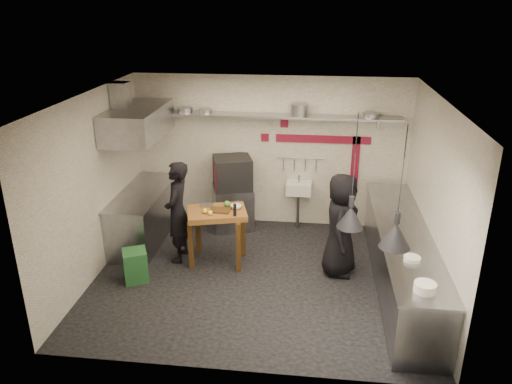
# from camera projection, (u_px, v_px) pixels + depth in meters

# --- Properties ---
(floor) EXTENTS (5.00, 5.00, 0.00)m
(floor) POSITION_uv_depth(u_px,v_px,m) (257.00, 277.00, 7.77)
(floor) COLOR black
(floor) RESTS_ON ground
(ceiling) EXTENTS (5.00, 5.00, 0.00)m
(ceiling) POSITION_uv_depth(u_px,v_px,m) (257.00, 98.00, 6.75)
(ceiling) COLOR beige
(ceiling) RESTS_ON floor
(wall_back) EXTENTS (5.00, 0.04, 2.80)m
(wall_back) POSITION_uv_depth(u_px,v_px,m) (270.00, 152.00, 9.20)
(wall_back) COLOR silver
(wall_back) RESTS_ON floor
(wall_front) EXTENTS (5.00, 0.04, 2.80)m
(wall_front) POSITION_uv_depth(u_px,v_px,m) (235.00, 266.00, 5.32)
(wall_front) COLOR silver
(wall_front) RESTS_ON floor
(wall_left) EXTENTS (0.04, 4.20, 2.80)m
(wall_left) POSITION_uv_depth(u_px,v_px,m) (93.00, 187.00, 7.54)
(wall_left) COLOR silver
(wall_left) RESTS_ON floor
(wall_right) EXTENTS (0.04, 4.20, 2.80)m
(wall_right) POSITION_uv_depth(u_px,v_px,m) (434.00, 202.00, 6.99)
(wall_right) COLOR silver
(wall_right) RESTS_ON floor
(red_band_horiz) EXTENTS (1.70, 0.02, 0.14)m
(red_band_horiz) POSITION_uv_depth(u_px,v_px,m) (323.00, 139.00, 8.98)
(red_band_horiz) COLOR maroon
(red_band_horiz) RESTS_ON wall_back
(red_band_vert) EXTENTS (0.14, 0.02, 1.10)m
(red_band_vert) POSITION_uv_depth(u_px,v_px,m) (355.00, 166.00, 9.09)
(red_band_vert) COLOR maroon
(red_band_vert) RESTS_ON wall_back
(red_tile_a) EXTENTS (0.14, 0.02, 0.14)m
(red_tile_a) POSITION_uv_depth(u_px,v_px,m) (284.00, 124.00, 8.95)
(red_tile_a) COLOR maroon
(red_tile_a) RESTS_ON wall_back
(red_tile_b) EXTENTS (0.14, 0.02, 0.14)m
(red_tile_b) POSITION_uv_depth(u_px,v_px,m) (265.00, 137.00, 9.09)
(red_tile_b) COLOR maroon
(red_tile_b) RESTS_ON wall_back
(back_shelf) EXTENTS (4.60, 0.34, 0.04)m
(back_shelf) POSITION_uv_depth(u_px,v_px,m) (270.00, 116.00, 8.77)
(back_shelf) COLOR gray
(back_shelf) RESTS_ON wall_back
(shelf_bracket_left) EXTENTS (0.04, 0.06, 0.24)m
(shelf_bracket_left) POSITION_uv_depth(u_px,v_px,m) (168.00, 117.00, 9.15)
(shelf_bracket_left) COLOR gray
(shelf_bracket_left) RESTS_ON wall_back
(shelf_bracket_mid) EXTENTS (0.04, 0.06, 0.24)m
(shelf_bracket_mid) POSITION_uv_depth(u_px,v_px,m) (271.00, 119.00, 8.95)
(shelf_bracket_mid) COLOR gray
(shelf_bracket_mid) RESTS_ON wall_back
(shelf_bracket_right) EXTENTS (0.04, 0.06, 0.24)m
(shelf_bracket_right) POSITION_uv_depth(u_px,v_px,m) (378.00, 122.00, 8.74)
(shelf_bracket_right) COLOR gray
(shelf_bracket_right) RESTS_ON wall_back
(pan_far_left) EXTENTS (0.32, 0.32, 0.09)m
(pan_far_left) POSITION_uv_depth(u_px,v_px,m) (185.00, 110.00, 8.91)
(pan_far_left) COLOR gray
(pan_far_left) RESTS_ON back_shelf
(pan_mid_left) EXTENTS (0.29, 0.29, 0.07)m
(pan_mid_left) POSITION_uv_depth(u_px,v_px,m) (206.00, 111.00, 8.88)
(pan_mid_left) COLOR gray
(pan_mid_left) RESTS_ON back_shelf
(stock_pot) EXTENTS (0.32, 0.32, 0.20)m
(stock_pot) POSITION_uv_depth(u_px,v_px,m) (300.00, 110.00, 8.67)
(stock_pot) COLOR gray
(stock_pot) RESTS_ON back_shelf
(pan_right) EXTENTS (0.29, 0.29, 0.08)m
(pan_right) POSITION_uv_depth(u_px,v_px,m) (371.00, 115.00, 8.56)
(pan_right) COLOR gray
(pan_right) RESTS_ON back_shelf
(oven_stand) EXTENTS (0.87, 0.82, 0.80)m
(oven_stand) POSITION_uv_depth(u_px,v_px,m) (233.00, 207.00, 9.33)
(oven_stand) COLOR gray
(oven_stand) RESTS_ON floor
(combi_oven) EXTENTS (0.81, 0.78, 0.58)m
(combi_oven) POSITION_uv_depth(u_px,v_px,m) (232.00, 173.00, 9.06)
(combi_oven) COLOR black
(combi_oven) RESTS_ON oven_stand
(oven_door) EXTENTS (0.54, 0.20, 0.46)m
(oven_door) POSITION_uv_depth(u_px,v_px,m) (230.00, 177.00, 8.83)
(oven_door) COLOR maroon
(oven_door) RESTS_ON combi_oven
(oven_glass) EXTENTS (0.35, 0.12, 0.34)m
(oven_glass) POSITION_uv_depth(u_px,v_px,m) (228.00, 178.00, 8.81)
(oven_glass) COLOR black
(oven_glass) RESTS_ON oven_door
(hand_sink) EXTENTS (0.46, 0.34, 0.22)m
(hand_sink) POSITION_uv_depth(u_px,v_px,m) (299.00, 188.00, 9.20)
(hand_sink) COLOR silver
(hand_sink) RESTS_ON wall_back
(sink_tap) EXTENTS (0.03, 0.03, 0.14)m
(sink_tap) POSITION_uv_depth(u_px,v_px,m) (299.00, 179.00, 9.14)
(sink_tap) COLOR gray
(sink_tap) RESTS_ON hand_sink
(sink_drain) EXTENTS (0.06, 0.06, 0.66)m
(sink_drain) POSITION_uv_depth(u_px,v_px,m) (298.00, 211.00, 9.33)
(sink_drain) COLOR gray
(sink_drain) RESTS_ON floor
(utensil_rail) EXTENTS (0.90, 0.02, 0.02)m
(utensil_rail) POSITION_uv_depth(u_px,v_px,m) (300.00, 158.00, 9.13)
(utensil_rail) COLOR gray
(utensil_rail) RESTS_ON wall_back
(counter_right) EXTENTS (0.70, 3.80, 0.90)m
(counter_right) POSITION_uv_depth(u_px,v_px,m) (401.00, 260.00, 7.37)
(counter_right) COLOR gray
(counter_right) RESTS_ON floor
(counter_right_top) EXTENTS (0.76, 3.90, 0.03)m
(counter_right_top) POSITION_uv_depth(u_px,v_px,m) (405.00, 231.00, 7.20)
(counter_right_top) COLOR gray
(counter_right_top) RESTS_ON counter_right
(plate_stack) EXTENTS (0.28, 0.28, 0.11)m
(plate_stack) POSITION_uv_depth(u_px,v_px,m) (425.00, 287.00, 5.69)
(plate_stack) COLOR silver
(plate_stack) RESTS_ON counter_right_top
(small_bowl_right) EXTENTS (0.22, 0.22, 0.05)m
(small_bowl_right) POSITION_uv_depth(u_px,v_px,m) (412.00, 259.00, 6.38)
(small_bowl_right) COLOR silver
(small_bowl_right) RESTS_ON counter_right_top
(counter_left) EXTENTS (0.70, 1.90, 0.90)m
(counter_left) POSITION_uv_depth(u_px,v_px,m) (143.00, 217.00, 8.81)
(counter_left) COLOR gray
(counter_left) RESTS_ON floor
(counter_left_top) EXTENTS (0.76, 2.00, 0.03)m
(counter_left_top) POSITION_uv_depth(u_px,v_px,m) (141.00, 192.00, 8.64)
(counter_left_top) COLOR gray
(counter_left_top) RESTS_ON counter_left
(extractor_hood) EXTENTS (0.78, 1.60, 0.50)m
(extractor_hood) POSITION_uv_depth(u_px,v_px,m) (138.00, 122.00, 8.19)
(extractor_hood) COLOR gray
(extractor_hood) RESTS_ON ceiling
(hood_duct) EXTENTS (0.28, 0.28, 0.50)m
(hood_duct) POSITION_uv_depth(u_px,v_px,m) (121.00, 98.00, 8.07)
(hood_duct) COLOR gray
(hood_duct) RESTS_ON ceiling
(green_bin) EXTENTS (0.46, 0.46, 0.50)m
(green_bin) POSITION_uv_depth(u_px,v_px,m) (136.00, 266.00, 7.61)
(green_bin) COLOR #235B2B
(green_bin) RESTS_ON floor
(prep_table) EXTENTS (1.05, 0.86, 0.92)m
(prep_table) POSITION_uv_depth(u_px,v_px,m) (218.00, 236.00, 8.06)
(prep_table) COLOR brown
(prep_table) RESTS_ON floor
(cutting_board) EXTENTS (0.34, 0.26, 0.02)m
(cutting_board) POSITION_uv_depth(u_px,v_px,m) (220.00, 210.00, 7.87)
(cutting_board) COLOR #472D12
(cutting_board) RESTS_ON prep_table
(pepper_mill) EXTENTS (0.06, 0.06, 0.20)m
(pepper_mill) POSITION_uv_depth(u_px,v_px,m) (235.00, 210.00, 7.66)
(pepper_mill) COLOR black
(pepper_mill) RESTS_ON prep_table
(lemon_a) EXTENTS (0.10, 0.10, 0.08)m
(lemon_a) POSITION_uv_depth(u_px,v_px,m) (205.00, 211.00, 7.78)
(lemon_a) COLOR yellow
(lemon_a) RESTS_ON prep_table
(lemon_b) EXTENTS (0.09, 0.09, 0.08)m
(lemon_b) POSITION_uv_depth(u_px,v_px,m) (210.00, 213.00, 7.72)
(lemon_b) COLOR yellow
(lemon_b) RESTS_ON prep_table
(veg_ball) EXTENTS (0.10, 0.10, 0.10)m
(veg_ball) POSITION_uv_depth(u_px,v_px,m) (227.00, 204.00, 8.01)
(veg_ball) COLOR #4C8A36
(veg_ball) RESTS_ON prep_table
(steel_tray) EXTENTS (0.19, 0.13, 0.03)m
(steel_tray) POSITION_uv_depth(u_px,v_px,m) (207.00, 205.00, 8.05)
(steel_tray) COLOR gray
(steel_tray) RESTS_ON prep_table
(bowl) EXTENTS (0.21, 0.21, 0.06)m
(bowl) POSITION_uv_depth(u_px,v_px,m) (236.00, 207.00, 7.96)
(bowl) COLOR silver
(bowl) RESTS_ON prep_table
(heat_lamp_near) EXTENTS (0.37, 0.37, 1.50)m
(heat_lamp_near) POSITION_uv_depth(u_px,v_px,m) (354.00, 172.00, 6.16)
(heat_lamp_near) COLOR black
(heat_lamp_near) RESTS_ON ceiling
(heat_lamp_far) EXTENTS (0.46, 0.46, 1.50)m
(heat_lamp_far) POSITION_uv_depth(u_px,v_px,m) (401.00, 188.00, 5.65)
(heat_lamp_far) COLOR black
(heat_lamp_far) RESTS_ON ceiling
(chef_left) EXTENTS (0.41, 0.62, 1.69)m
(chef_left) POSITION_uv_depth(u_px,v_px,m) (178.00, 212.00, 8.03)
(chef_left) COLOR black
(chef_left) RESTS_ON floor
(chef_right) EXTENTS (0.65, 0.88, 1.65)m
(chef_right) POSITION_uv_depth(u_px,v_px,m) (341.00, 225.00, 7.63)
(chef_right) COLOR black
(chef_right) RESTS_ON floor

